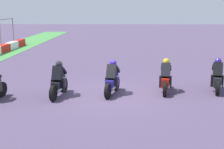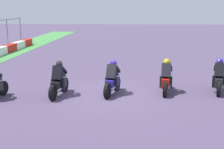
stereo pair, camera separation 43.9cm
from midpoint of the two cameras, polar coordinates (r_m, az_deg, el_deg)
ground_plane at (r=13.49m, az=0.74°, el=-3.79°), size 120.00×120.00×0.00m
rider_lane_a at (r=14.67m, az=19.75°, el=-0.69°), size 2.02×0.65×1.51m
rider_lane_b at (r=13.98m, az=10.78°, el=-0.79°), size 2.03×0.61×1.51m
rider_lane_c at (r=13.47m, az=1.01°, el=-1.07°), size 2.01×0.65×1.51m
rider_lane_d at (r=13.37m, az=-8.77°, el=-1.31°), size 2.04×0.59×1.51m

